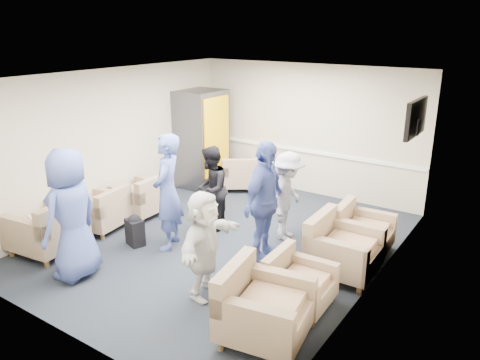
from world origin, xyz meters
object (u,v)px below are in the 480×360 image
Objects in this scene: armchair_left_near at (50,230)px; armchair_right_midnear at (296,284)px; person_front_left at (71,215)px; armchair_corner at (241,175)px; person_mid_right at (264,202)px; armchair_right_midfar at (340,250)px; person_back_right at (287,196)px; person_mid_left at (167,192)px; armchair_left_mid at (102,212)px; armchair_right_near at (260,310)px; vending_machine at (201,139)px; person_back_left at (211,189)px; armchair_left_far at (143,198)px; person_front_right at (205,244)px; armchair_right_far at (360,233)px.

armchair_left_near is 1.34× the size of armchair_right_midnear.
person_front_left reaches higher than armchair_right_midnear.
person_mid_right is at bearing 94.17° from armchair_corner.
armchair_right_midfar reaches higher than armchair_corner.
person_back_right is (-1.20, 0.61, 0.38)m from armchair_right_midfar.
person_back_right is (1.42, 1.33, -0.19)m from person_mid_left.
armchair_corner is (-3.21, 2.25, -0.05)m from armchair_right_midfar.
armchair_left_mid is 1.71m from person_front_left.
armchair_right_near is 0.51× the size of vending_machine.
armchair_left_far is at bearing -106.35° from person_back_left.
person_front_right is at bearing 167.66° from person_back_right.
armchair_corner is at bearing 40.34° from person_back_right.
person_mid_left reaches higher than armchair_right_near.
armchair_right_midfar is at bearing 108.94° from armchair_left_near.
armchair_right_far is 2.68m from person_front_right.
armchair_left_far is 0.58× the size of person_front_right.
person_mid_left is (-2.44, 1.18, 0.56)m from armchair_right_near.
armchair_corner is at bearing 53.62° from armchair_right_midfar.
armchair_left_far is 1.08× the size of armchair_right_midnear.
person_front_right reaches higher than armchair_left_near.
armchair_right_far is at bearing -36.91° from person_front_right.
armchair_left_mid reaches higher than armchair_right_far.
person_front_right is at bearing 138.76° from armchair_right_midfar.
armchair_left_near is at bearing -7.06° from armchair_left_mid.
armchair_left_mid is at bearing -8.79° from armchair_left_far.
armchair_right_midnear is at bearing -37.97° from vending_machine.
armchair_right_far is (-0.00, 0.82, -0.04)m from armchair_right_midfar.
armchair_right_far is at bearing -6.31° from armchair_right_midnear.
vending_machine is (-0.08, 3.94, 0.68)m from armchair_left_near.
armchair_left_far is 3.92m from armchair_right_midfar.
person_mid_left is (1.41, 1.20, 0.56)m from armchair_left_near.
person_mid_left reaches higher than armchair_left_far.
person_mid_right reaches higher than armchair_left_near.
person_front_left is at bearing -42.61° from person_mid_left.
armchair_left_near reaches higher than armchair_left_mid.
armchair_right_midfar is at bearing 89.08° from armchair_left_far.
armchair_left_near reaches higher than armchair_right_far.
armchair_right_far is at bearing 120.21° from armchair_corner.
armchair_corner is 2.63m from person_back_right.
armchair_right_near is (3.75, -1.89, 0.04)m from armchair_left_far.
armchair_right_midfar is at bearing -9.52° from armchair_right_midnear.
armchair_left_near is 4.00m from vending_machine.
person_back_left is at bearing 26.53° from person_front_right.
armchair_right_midfar reaches higher than armchair_right_midnear.
person_back_right is (1.89, 2.76, -0.19)m from person_front_left.
person_mid_left is 1.59m from person_front_right.
person_back_left is 1.00× the size of person_back_right.
person_front_left reaches higher than person_mid_left.
armchair_right_midnear is at bearing 96.99° from armchair_corner.
armchair_left_mid is 1.07× the size of armchair_right_far.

